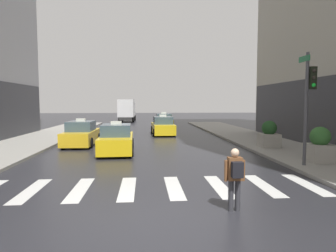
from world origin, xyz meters
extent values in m
plane|color=#26262B|center=(0.00, 0.00, 0.00)|extent=(160.00, 160.00, 0.00)
cube|color=silver|center=(-3.86, 3.00, 0.00)|extent=(0.50, 2.80, 0.01)
cube|color=silver|center=(-2.31, 3.00, 0.00)|extent=(0.50, 2.80, 0.01)
cube|color=silver|center=(-0.77, 3.00, 0.00)|extent=(0.50, 2.80, 0.01)
cube|color=silver|center=(0.77, 3.00, 0.00)|extent=(0.50, 2.80, 0.01)
cube|color=silver|center=(2.31, 3.00, 0.00)|extent=(0.50, 2.80, 0.01)
cube|color=silver|center=(3.86, 3.00, 0.00)|extent=(0.50, 2.80, 0.01)
cube|color=silver|center=(5.40, 3.00, 0.00)|extent=(0.50, 2.80, 0.01)
cylinder|color=#47474C|center=(6.66, 5.42, 2.55)|extent=(0.14, 0.14, 4.80)
cube|color=black|center=(6.88, 5.42, 3.88)|extent=(0.30, 0.26, 0.95)
sphere|color=#28231E|center=(6.88, 5.28, 4.18)|extent=(0.17, 0.17, 0.17)
sphere|color=#28231E|center=(6.88, 5.28, 3.88)|extent=(0.17, 0.17, 0.17)
sphere|color=green|center=(6.88, 5.28, 3.58)|extent=(0.17, 0.17, 0.17)
cube|color=#196638|center=(6.61, 5.60, 4.70)|extent=(0.04, 0.84, 0.24)
cube|color=yellow|center=(-1.79, 10.32, 0.56)|extent=(1.93, 4.55, 0.84)
cube|color=#384C5B|center=(-1.79, 10.22, 1.30)|extent=(1.66, 2.15, 0.64)
cube|color=silver|center=(-1.79, 10.22, 1.71)|extent=(0.61, 0.26, 0.18)
cylinder|color=black|center=(-2.68, 11.64, 0.33)|extent=(0.24, 0.67, 0.66)
cylinder|color=black|center=(-0.97, 11.69, 0.33)|extent=(0.24, 0.67, 0.66)
cylinder|color=black|center=(-2.60, 8.94, 0.33)|extent=(0.24, 0.67, 0.66)
cylinder|color=black|center=(-0.89, 8.99, 0.33)|extent=(0.24, 0.67, 0.66)
cube|color=#F2EAB2|center=(-2.49, 12.57, 0.60)|extent=(0.20, 0.05, 0.14)
cube|color=#F2EAB2|center=(-1.23, 12.61, 0.60)|extent=(0.20, 0.05, 0.14)
cube|color=gold|center=(-4.39, 13.44, 0.56)|extent=(1.89, 4.53, 0.84)
cube|color=#384C5B|center=(-4.39, 13.34, 1.30)|extent=(1.64, 2.13, 0.64)
cube|color=silver|center=(-4.39, 13.34, 1.71)|extent=(0.60, 0.25, 0.18)
cylinder|color=black|center=(-5.22, 14.81, 0.33)|extent=(0.23, 0.66, 0.66)
cylinder|color=black|center=(-3.51, 14.78, 0.33)|extent=(0.23, 0.66, 0.66)
cylinder|color=black|center=(-5.27, 12.11, 0.33)|extent=(0.23, 0.66, 0.66)
cylinder|color=black|center=(-3.56, 12.08, 0.33)|extent=(0.23, 0.66, 0.66)
cube|color=#F2EAB2|center=(-4.98, 15.73, 0.60)|extent=(0.20, 0.04, 0.14)
cube|color=#F2EAB2|center=(-3.72, 15.70, 0.60)|extent=(0.20, 0.04, 0.14)
cube|color=yellow|center=(1.45, 19.70, 0.56)|extent=(1.97, 4.57, 0.84)
cube|color=#384C5B|center=(1.46, 19.60, 1.30)|extent=(1.68, 2.16, 0.64)
cube|color=silver|center=(1.46, 19.60, 1.71)|extent=(0.61, 0.26, 0.18)
cylinder|color=black|center=(0.55, 21.01, 0.33)|extent=(0.24, 0.67, 0.66)
cylinder|color=black|center=(2.26, 21.08, 0.33)|extent=(0.24, 0.67, 0.66)
cylinder|color=black|center=(0.65, 18.32, 0.33)|extent=(0.24, 0.67, 0.66)
cylinder|color=black|center=(2.36, 18.38, 0.33)|extent=(0.24, 0.67, 0.66)
cube|color=#F2EAB2|center=(0.74, 21.94, 0.60)|extent=(0.20, 0.05, 0.14)
cube|color=#F2EAB2|center=(2.00, 21.99, 0.60)|extent=(0.20, 0.05, 0.14)
cube|color=yellow|center=(2.01, 27.18, 0.56)|extent=(1.99, 4.57, 0.84)
cube|color=#384C5B|center=(2.01, 27.08, 1.30)|extent=(1.69, 2.17, 0.64)
cube|color=silver|center=(2.01, 27.08, 1.71)|extent=(0.61, 0.27, 0.18)
cylinder|color=black|center=(1.10, 28.49, 0.33)|extent=(0.25, 0.67, 0.66)
cylinder|color=black|center=(2.81, 28.56, 0.33)|extent=(0.25, 0.67, 0.66)
cylinder|color=black|center=(1.21, 25.79, 0.33)|extent=(0.25, 0.67, 0.66)
cylinder|color=black|center=(2.92, 25.86, 0.33)|extent=(0.25, 0.67, 0.66)
cube|color=#F2EAB2|center=(1.28, 29.42, 0.60)|extent=(0.20, 0.05, 0.14)
cube|color=#F2EAB2|center=(2.54, 29.47, 0.60)|extent=(0.20, 0.05, 0.14)
cube|color=#2D2D2D|center=(-2.77, 38.30, 0.65)|extent=(1.94, 6.64, 0.40)
cube|color=silver|center=(-2.69, 41.60, 1.90)|extent=(2.14, 1.85, 2.10)
cube|color=#384C5B|center=(-2.67, 42.52, 2.27)|extent=(1.89, 0.08, 0.95)
cube|color=silver|center=(-2.79, 37.40, 2.10)|extent=(2.30, 4.85, 2.50)
cylinder|color=black|center=(-3.70, 41.42, 0.45)|extent=(0.30, 0.91, 0.90)
cylinder|color=black|center=(-1.70, 41.38, 0.45)|extent=(0.30, 0.91, 0.90)
cylinder|color=black|center=(-3.80, 36.88, 0.45)|extent=(0.30, 0.91, 0.90)
cylinder|color=black|center=(-1.80, 36.84, 0.45)|extent=(0.30, 0.91, 0.90)
cylinder|color=#333338|center=(2.03, 0.70, 0.41)|extent=(0.14, 0.14, 0.82)
cylinder|color=#333338|center=(2.21, 0.70, 0.41)|extent=(0.14, 0.14, 0.82)
cube|color=brown|center=(2.12, 0.70, 1.12)|extent=(0.36, 0.24, 0.60)
sphere|color=beige|center=(2.12, 0.70, 1.54)|extent=(0.22, 0.22, 0.22)
cylinder|color=brown|center=(1.89, 0.70, 1.07)|extent=(0.09, 0.09, 0.55)
cylinder|color=brown|center=(2.35, 0.70, 1.07)|extent=(0.09, 0.09, 0.55)
cube|color=black|center=(2.12, 0.48, 1.14)|extent=(0.28, 0.18, 0.40)
cube|color=#A8A399|center=(7.78, 6.11, 0.55)|extent=(1.10, 1.10, 0.80)
sphere|color=#33662D|center=(7.78, 6.11, 1.30)|extent=(0.90, 0.90, 0.90)
cube|color=#A8A399|center=(7.41, 10.79, 0.55)|extent=(1.10, 1.10, 0.80)
sphere|color=#234C23|center=(7.41, 10.79, 1.30)|extent=(0.90, 0.90, 0.90)
camera|label=1|loc=(-0.21, -6.72, 2.81)|focal=31.78mm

